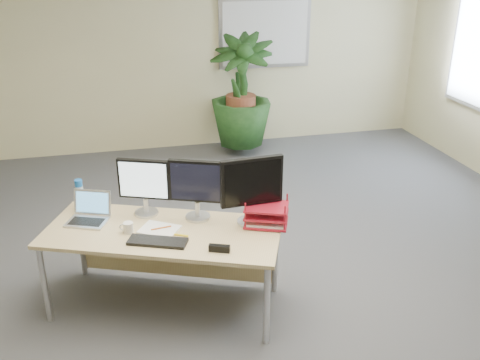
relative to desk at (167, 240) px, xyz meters
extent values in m
plane|color=#4A4B50|center=(0.61, -0.36, -0.53)|extent=(8.00, 8.00, 0.00)
cube|color=beige|center=(0.61, 3.64, 0.82)|extent=(7.00, 0.04, 2.70)
cube|color=#B0AFB4|center=(1.81, 3.61, 1.02)|extent=(1.30, 0.03, 0.95)
cube|color=white|center=(1.81, 3.59, 1.02)|extent=(1.20, 0.01, 0.85)
cube|color=tan|center=(-0.04, -0.09, 0.12)|extent=(1.91, 1.35, 0.03)
cube|color=tan|center=(0.09, 0.23, -0.21)|extent=(1.54, 0.65, 0.52)
cylinder|color=#BBBBC0|center=(-0.92, -0.07, -0.21)|extent=(0.05, 0.05, 0.64)
cylinder|color=#BBBBC0|center=(0.61, -0.70, -0.21)|extent=(0.05, 0.05, 0.64)
cylinder|color=#BBBBC0|center=(-0.68, 0.52, -0.21)|extent=(0.05, 0.05, 0.64)
cylinder|color=#BBBBC0|center=(0.85, -0.11, -0.21)|extent=(0.05, 0.05, 0.64)
imported|color=#153814|center=(1.35, 3.12, 0.22)|extent=(1.11, 1.11, 1.50)
cylinder|color=#BBBBC0|center=(-0.13, 0.22, 0.15)|extent=(0.19, 0.19, 0.02)
cylinder|color=#BBBBC0|center=(-0.13, 0.22, 0.21)|extent=(0.04, 0.04, 0.11)
cube|color=black|center=(-0.13, 0.22, 0.44)|extent=(0.40, 0.19, 0.32)
cube|color=white|center=(-0.14, 0.19, 0.44)|extent=(0.35, 0.15, 0.28)
cylinder|color=#BBBBC0|center=(0.26, 0.05, 0.15)|extent=(0.20, 0.20, 0.02)
cylinder|color=#BBBBC0|center=(0.26, 0.05, 0.22)|extent=(0.04, 0.04, 0.12)
cube|color=black|center=(0.26, 0.05, 0.45)|extent=(0.41, 0.20, 0.33)
cube|color=black|center=(0.25, 0.03, 0.45)|extent=(0.36, 0.15, 0.29)
cylinder|color=#BBBBC0|center=(0.64, -0.13, 0.15)|extent=(0.22, 0.22, 0.02)
cylinder|color=#BBBBC0|center=(0.64, -0.13, 0.23)|extent=(0.04, 0.04, 0.13)
cube|color=black|center=(0.64, -0.13, 0.49)|extent=(0.48, 0.08, 0.37)
cube|color=black|center=(0.64, -0.16, 0.49)|extent=(0.44, 0.04, 0.33)
cube|color=silver|center=(-0.58, 0.16, 0.15)|extent=(0.35, 0.31, 0.02)
cube|color=black|center=(-0.59, 0.16, 0.16)|extent=(0.28, 0.22, 0.00)
cube|color=silver|center=(-0.53, 0.29, 0.26)|extent=(0.30, 0.16, 0.20)
cube|color=#5CADED|center=(-0.54, 0.28, 0.26)|extent=(0.26, 0.13, 0.16)
cube|color=black|center=(-0.09, -0.27, 0.15)|extent=(0.45, 0.29, 0.02)
cylinder|color=silver|center=(-0.28, -0.07, 0.18)|extent=(0.07, 0.07, 0.08)
torus|color=silver|center=(-0.32, -0.07, 0.18)|extent=(0.06, 0.03, 0.06)
cube|color=white|center=(-0.06, -0.08, 0.15)|extent=(0.34, 0.32, 0.01)
cylinder|color=#CE5F16|center=(-0.04, -0.08, 0.16)|extent=(0.15, 0.03, 0.01)
cylinder|color=yellow|center=(0.09, -0.21, 0.15)|extent=(0.10, 0.06, 0.01)
cylinder|color=#AEC0CD|center=(-0.63, 0.43, 0.24)|extent=(0.06, 0.06, 0.20)
cylinder|color=blue|center=(-0.63, 0.43, 0.37)|extent=(0.06, 0.06, 0.05)
cylinder|color=blue|center=(-0.63, 0.43, 0.25)|extent=(0.07, 0.07, 0.06)
cube|color=maroon|center=(0.75, -0.18, 0.15)|extent=(0.39, 0.35, 0.01)
cube|color=maroon|center=(0.75, -0.18, 0.22)|extent=(0.39, 0.35, 0.01)
cube|color=maroon|center=(0.75, -0.18, 0.29)|extent=(0.39, 0.35, 0.01)
cube|color=white|center=(0.75, -0.18, 0.17)|extent=(0.35, 0.31, 0.02)
cube|color=black|center=(0.32, -0.49, 0.16)|extent=(0.15, 0.09, 0.05)
camera|label=1|loc=(-0.30, -3.64, 2.07)|focal=40.00mm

